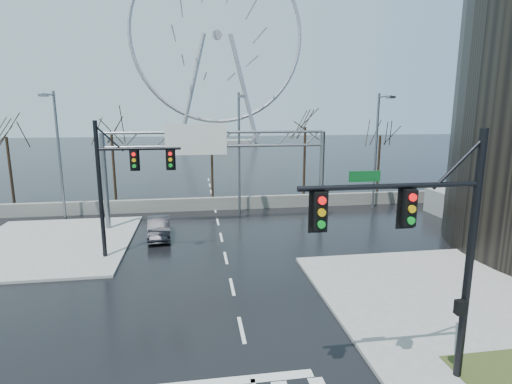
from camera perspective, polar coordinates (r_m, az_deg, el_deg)
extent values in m
plane|color=black|center=(16.68, -2.08, -19.07)|extent=(260.00, 260.00, 0.00)
cube|color=gray|center=(21.69, 25.18, -12.48)|extent=(12.00, 10.00, 0.15)
cube|color=gray|center=(29.14, -27.28, -6.64)|extent=(10.00, 12.00, 0.15)
cube|color=slate|center=(35.22, -5.88, -1.65)|extent=(52.00, 0.50, 1.10)
cylinder|color=black|center=(13.84, 28.19, -8.78)|extent=(0.24, 0.24, 8.00)
cylinder|color=black|center=(11.81, 18.74, 0.78)|extent=(5.40, 0.16, 0.16)
cube|color=black|center=(12.03, 21.00, -2.10)|extent=(0.35, 0.28, 1.05)
cube|color=black|center=(10.99, 9.12, -2.71)|extent=(0.35, 0.28, 1.05)
cylinder|color=black|center=(24.31, -21.36, 0.04)|extent=(0.24, 0.24, 8.00)
cylinder|color=black|center=(23.58, -16.30, 5.93)|extent=(4.60, 0.16, 0.16)
cube|color=black|center=(23.53, -16.99, 4.42)|extent=(0.35, 0.28, 1.05)
cube|color=black|center=(23.33, -12.11, 4.60)|extent=(0.35, 0.28, 1.05)
cylinder|color=slate|center=(30.38, -20.74, 1.25)|extent=(0.36, 0.36, 7.00)
cylinder|color=slate|center=(31.22, 9.33, 2.10)|extent=(0.36, 0.36, 7.00)
cylinder|color=slate|center=(29.37, -5.63, 8.49)|extent=(16.00, 0.20, 0.20)
cylinder|color=slate|center=(29.43, -5.59, 6.54)|extent=(16.00, 0.20, 0.20)
cube|color=#0A4D1B|center=(29.20, -8.56, 7.42)|extent=(4.20, 0.10, 2.00)
cube|color=silver|center=(29.14, -8.56, 7.41)|extent=(4.40, 0.02, 2.20)
cylinder|color=slate|center=(34.56, -26.25, 4.48)|extent=(0.20, 0.20, 10.00)
cylinder|color=slate|center=(33.37, -27.54, 12.27)|extent=(0.12, 2.20, 0.12)
cube|color=slate|center=(32.42, -28.09, 12.10)|extent=(0.50, 0.70, 0.18)
cylinder|color=slate|center=(33.17, -2.44, 5.39)|extent=(0.20, 0.20, 10.00)
cylinder|color=slate|center=(31.92, -2.28, 13.61)|extent=(0.12, 2.20, 0.12)
cube|color=slate|center=(30.92, -2.07, 13.50)|extent=(0.50, 0.70, 0.18)
cylinder|color=slate|center=(36.48, 16.74, 5.47)|extent=(0.20, 0.20, 10.00)
cylinder|color=slate|center=(35.35, 17.96, 12.86)|extent=(0.12, 2.20, 0.12)
cube|color=slate|center=(34.45, 18.70, 12.70)|extent=(0.50, 0.70, 0.18)
cylinder|color=black|center=(41.98, -31.65, 2.42)|extent=(0.24, 0.24, 6.30)
cylinder|color=black|center=(38.83, -19.64, 3.20)|extent=(0.24, 0.24, 6.75)
cylinder|color=black|center=(39.21, -6.29, 3.20)|extent=(0.24, 0.24, 5.85)
cylinder|color=black|center=(39.56, 6.92, 4.11)|extent=(0.24, 0.24, 7.02)
cylinder|color=black|center=(42.91, 17.09, 3.65)|extent=(0.24, 0.24, 6.12)
cube|color=gray|center=(109.78, -5.30, 7.16)|extent=(18.00, 6.00, 1.00)
torus|color=#B2B2B7|center=(111.22, -5.57, 21.44)|extent=(45.00, 1.00, 45.00)
cylinder|color=#B2B2B7|center=(111.22, -5.57, 21.44)|extent=(2.40, 1.50, 2.40)
cylinder|color=#B2B2B7|center=(109.43, -9.21, 14.13)|extent=(8.28, 1.20, 28.82)
cylinder|color=#B2B2B7|center=(110.27, -1.68, 14.25)|extent=(8.28, 1.20, 28.82)
imported|color=black|center=(28.10, -13.73, -4.99)|extent=(1.83, 4.32, 1.39)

